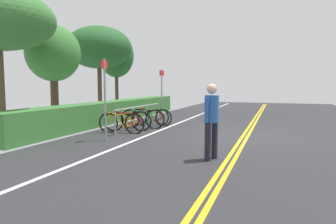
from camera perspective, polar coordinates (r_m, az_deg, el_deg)
The scene contains 17 objects.
ground_plane at distance 10.37m, azimuth 14.34°, elevation -4.58°, with size 37.97×10.87×0.05m, color #2B2B2D.
centre_line_yellow_inner at distance 10.35m, azimuth 14.78°, elevation -4.45°, with size 34.18×0.10×0.00m, color gold.
centre_line_yellow_outer at distance 10.37m, azimuth 13.90°, elevation -4.41°, with size 34.18×0.10×0.00m, color gold.
bike_lane_stripe_white at distance 11.09m, azimuth -1.93°, elevation -3.64°, with size 34.18×0.12×0.00m, color white.
bike_rack at distance 11.93m, azimuth -5.33°, elevation -0.03°, with size 3.92×0.05×0.87m.
bicycle_0 at distance 10.78m, azimuth -8.79°, elevation -2.05°, with size 0.46×1.73×0.76m.
bicycle_1 at distance 11.30m, azimuth -7.60°, elevation -1.66°, with size 0.65×1.72×0.77m.
bicycle_2 at distance 11.82m, azimuth -4.80°, elevation -1.30°, with size 0.49×1.74×0.79m.
bicycle_3 at distance 12.61m, azimuth -3.22°, elevation -0.98°, with size 0.46×1.81×0.74m.
bicycle_4 at distance 13.23m, azimuth -2.99°, elevation -0.76°, with size 0.52×1.70×0.71m.
pedestrian at distance 6.89m, azimuth 8.21°, elevation -0.77°, with size 0.46×0.32×1.73m.
sign_post_near at distance 9.34m, azimuth -11.81°, elevation 3.71°, with size 0.36×0.06×2.49m.
sign_post_far at distance 14.42m, azimuth -1.18°, elevation 4.18°, with size 0.36×0.10×2.42m.
hedge_backdrop at distance 14.21m, azimuth -10.22°, elevation 0.16°, with size 12.87×1.02×0.94m, color #387533.
tree_mid at distance 13.17m, azimuth -20.82°, elevation 10.18°, with size 2.15×2.15×4.09m.
tree_far_right at distance 16.73m, azimuth -12.88°, elevation 11.72°, with size 3.44×3.44×4.75m.
tree_extra at distance 18.56m, azimuth -9.73°, elevation 10.41°, with size 2.08×2.08×4.73m.
Camera 1 is at (-10.17, -0.95, 1.72)m, focal length 32.36 mm.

